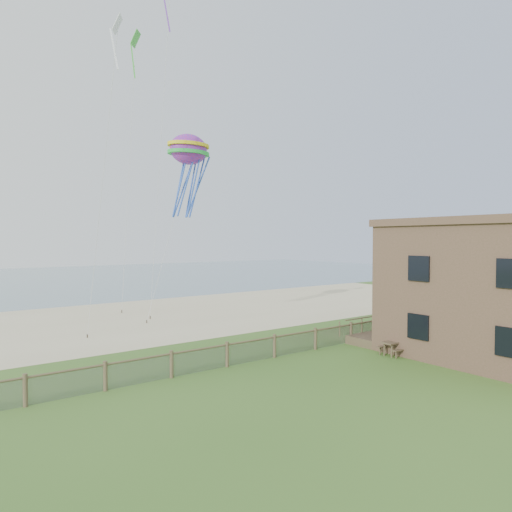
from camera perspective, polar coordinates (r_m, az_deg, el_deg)
name	(u,v)px	position (r m, az deg, el deg)	size (l,w,h in m)	color
ground	(363,387)	(20.72, 13.23, -15.61)	(160.00, 160.00, 0.00)	#386020
sand_beach	(151,317)	(38.36, -13.02, -7.42)	(72.00, 20.00, 0.02)	#C7B890
ocean	(37,279)	(80.37, -25.72, -2.66)	(160.00, 68.00, 0.02)	slate
chainlink_fence	(274,347)	(24.71, 2.32, -11.33)	(36.20, 0.20, 1.25)	brown
motel_deck	(431,328)	(33.77, 21.06, -8.37)	(15.00, 2.00, 0.50)	brown
picnic_table	(396,348)	(26.45, 17.10, -10.94)	(1.74, 1.31, 0.73)	brown
octopus_kite	(189,173)	(33.53, -8.41, 10.23)	(3.17, 2.24, 6.53)	#EF2556
kite_white	(118,37)	(29.56, -16.92, 24.69)	(1.00, 0.70, 2.49)	white
kite_purple	(170,2)	(37.19, -10.68, 28.74)	(1.03, 0.70, 3.04)	purple
kite_green	(136,51)	(39.58, -14.81, 23.57)	(1.21, 0.70, 3.03)	green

